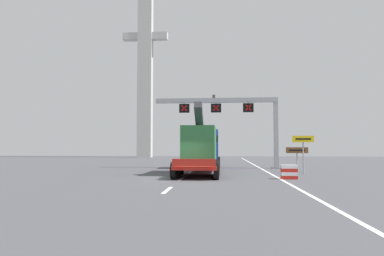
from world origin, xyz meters
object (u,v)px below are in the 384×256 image
at_px(heavy_haul_truck_red, 202,148).
at_px(exit_sign_yellow, 303,145).
at_px(crash_barrier_striped, 289,172).
at_px(tourist_info_sign_brown, 297,153).
at_px(overhead_lane_gantry, 233,111).
at_px(bridge_pylon_distant, 145,58).

height_order(heavy_haul_truck_red, exit_sign_yellow, heavy_haul_truck_red).
xyz_separation_m(heavy_haul_truck_red, crash_barrier_striped, (5.91, -6.58, -1.54)).
bearing_deg(heavy_haul_truck_red, tourist_info_sign_brown, 3.95).
relative_size(exit_sign_yellow, tourist_info_sign_brown, 1.43).
distance_m(overhead_lane_gantry, crash_barrier_striped, 12.94).
distance_m(overhead_lane_gantry, tourist_info_sign_brown, 7.83).
bearing_deg(overhead_lane_gantry, tourist_info_sign_brown, -39.88).
bearing_deg(crash_barrier_striped, overhead_lane_gantry, 105.50).
bearing_deg(exit_sign_yellow, tourist_info_sign_brown, 86.91).
bearing_deg(heavy_haul_truck_red, exit_sign_yellow, -17.61).
bearing_deg(tourist_info_sign_brown, bridge_pylon_distant, 118.88).
bearing_deg(crash_barrier_striped, heavy_haul_truck_red, 131.91).
height_order(exit_sign_yellow, tourist_info_sign_brown, exit_sign_yellow).
xyz_separation_m(exit_sign_yellow, crash_barrier_striped, (-1.84, -4.13, -1.74)).
height_order(exit_sign_yellow, crash_barrier_striped, exit_sign_yellow).
distance_m(tourist_info_sign_brown, crash_barrier_striped, 7.49).
distance_m(overhead_lane_gantry, heavy_haul_truck_red, 6.62).
height_order(heavy_haul_truck_red, tourist_info_sign_brown, heavy_haul_truck_red).
height_order(heavy_haul_truck_red, crash_barrier_striped, heavy_haul_truck_red).
relative_size(overhead_lane_gantry, tourist_info_sign_brown, 6.02).
bearing_deg(bridge_pylon_distant, overhead_lane_gantry, -64.78).
height_order(overhead_lane_gantry, heavy_haul_truck_red, overhead_lane_gantry).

